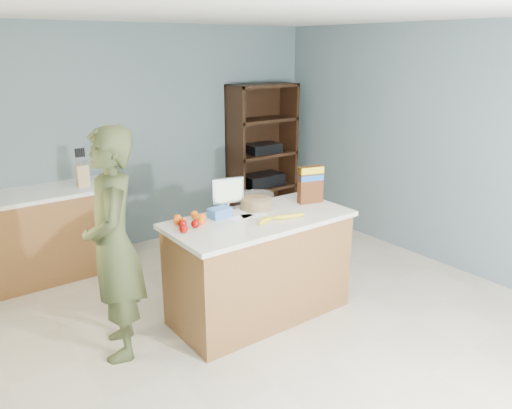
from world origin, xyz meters
TOP-DOWN VIEW (x-y plane):
  - floor at (0.00, 0.00)m, footprint 4.50×5.00m
  - walls at (0.00, 0.00)m, footprint 4.52×5.02m
  - counter_peninsula at (0.00, 0.30)m, footprint 1.56×0.76m
  - back_cabinet at (-1.20, 2.20)m, footprint 1.24×0.62m
  - shelving_unit at (1.55, 2.35)m, footprint 0.90×0.40m
  - person at (-1.18, 0.51)m, footprint 0.60×0.74m
  - knife_block at (-0.85, 2.14)m, footprint 0.12×0.10m
  - envelopes at (-0.07, 0.38)m, footprint 0.35×0.20m
  - bananas at (0.07, 0.15)m, footprint 0.48×0.17m
  - apples at (-0.62, 0.41)m, footprint 0.19×0.17m
  - oranges at (-0.52, 0.53)m, footprint 0.27×0.23m
  - blue_carton at (-0.26, 0.50)m, footprint 0.19×0.14m
  - salad_bowl at (0.13, 0.51)m, footprint 0.30×0.30m
  - tv at (-0.09, 0.63)m, footprint 0.28×0.12m
  - cereal_box at (0.62, 0.36)m, footprint 0.24×0.14m

SIDE VIEW (x-z plane):
  - floor at x=0.00m, z-range -0.01..0.01m
  - counter_peninsula at x=0.00m, z-range -0.03..0.87m
  - back_cabinet at x=-1.20m, z-range 0.00..0.90m
  - shelving_unit at x=1.55m, z-range -0.04..1.76m
  - person at x=-1.18m, z-range 0.00..1.74m
  - envelopes at x=-0.07m, z-range 0.90..0.90m
  - bananas at x=0.07m, z-range 0.90..0.94m
  - oranges at x=-0.52m, z-range 0.90..0.96m
  - apples at x=-0.62m, z-range 0.90..0.97m
  - blue_carton at x=-0.26m, z-range 0.90..0.98m
  - salad_bowl at x=0.13m, z-range 0.89..1.02m
  - knife_block at x=-0.85m, z-range 0.86..1.17m
  - tv at x=-0.09m, z-range 0.92..1.20m
  - cereal_box at x=0.62m, z-range 0.93..1.26m
  - walls at x=0.00m, z-range 0.40..2.91m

